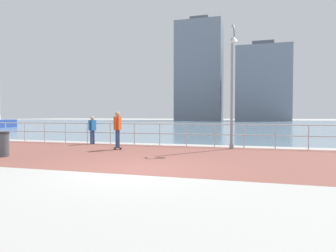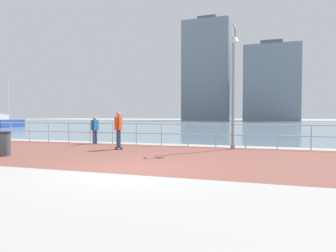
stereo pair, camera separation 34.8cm
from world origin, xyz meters
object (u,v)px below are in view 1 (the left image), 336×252
object	(u,v)px
lamppost	(232,80)
skateboarder	(118,127)
bystander	(92,128)
trash_bin	(3,144)

from	to	relation	value
lamppost	skateboarder	distance (m)	5.59
lamppost	bystander	distance (m)	7.71
lamppost	trash_bin	bearing A→B (deg)	-149.43
bystander	trash_bin	xyz separation A→B (m)	(-0.71, -5.17, -0.40)
trash_bin	bystander	bearing A→B (deg)	82.18
skateboarder	bystander	distance (m)	3.11
lamppost	trash_bin	distance (m)	9.75
bystander	trash_bin	bearing A→B (deg)	-97.82
trash_bin	skateboarder	bearing A→B (deg)	45.89
bystander	trash_bin	distance (m)	5.24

